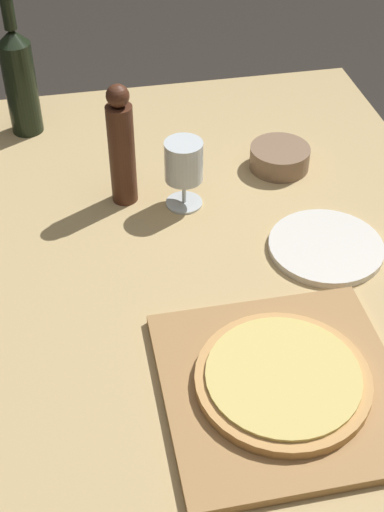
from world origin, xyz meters
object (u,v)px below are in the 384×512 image
wine_bottle (20,79)px  pepper_mill (122,148)px  wine_glass (184,164)px  pizza (283,379)px  small_bowl (280,158)px

wine_bottle → pepper_mill: (0.19, -0.32, -0.01)m
wine_bottle → wine_glass: (0.31, -0.36, -0.03)m
pizza → pepper_mill: pepper_mill is taller
pizza → wine_bottle: 0.95m
pizza → wine_glass: 0.52m
wine_bottle → pepper_mill: bearing=-58.9°
pizza → wine_glass: (-0.06, 0.51, 0.07)m
wine_glass → small_bowl: size_ratio=1.12×
pepper_mill → small_bowl: 0.37m
pizza → pepper_mill: (-0.18, 0.55, 0.10)m
pepper_mill → wine_glass: (0.12, -0.04, -0.03)m
wine_glass → pepper_mill: bearing=160.6°
pepper_mill → wine_glass: 0.13m
pepper_mill → wine_glass: bearing=-19.4°
pepper_mill → small_bowl: (0.35, 0.05, -0.10)m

